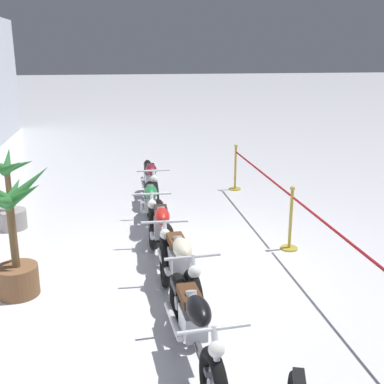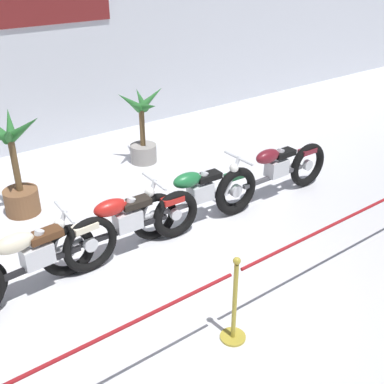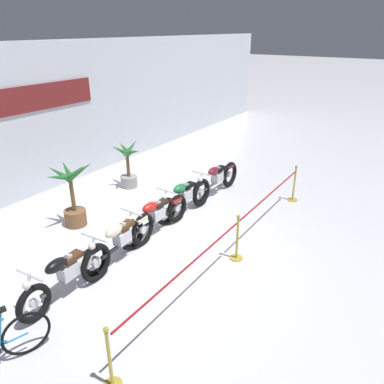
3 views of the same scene
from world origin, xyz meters
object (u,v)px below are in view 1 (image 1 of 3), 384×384
motorcycle_maroon_4 (151,184)px  potted_palm_right_of_row (14,243)px  motorcycle_green_3 (151,207)px  motorcycle_cream_1 (179,267)px  potted_palm_left_of_row (9,195)px  stanchion_mid_left (290,228)px  motorcycle_red_2 (162,233)px  stanchion_mid_right (235,174)px  stanchion_far_left (329,240)px  motorcycle_black_0 (194,330)px

motorcycle_maroon_4 → potted_palm_right_of_row: size_ratio=1.40×
motorcycle_green_3 → motorcycle_maroon_4: motorcycle_maroon_4 is taller
motorcycle_cream_1 → potted_palm_left_of_row: 4.04m
potted_palm_left_of_row → stanchion_mid_left: potted_palm_left_of_row is taller
motorcycle_red_2 → stanchion_mid_right: stanchion_mid_right is taller
motorcycle_maroon_4 → stanchion_far_left: stanchion_far_left is taller
motorcycle_cream_1 → stanchion_mid_right: (4.91, -1.98, -0.13)m
motorcycle_red_2 → motorcycle_green_3: (1.27, 0.06, 0.00)m
motorcycle_green_3 → stanchion_far_left: bearing=-139.6°
motorcycle_maroon_4 → potted_palm_right_of_row: 4.02m
motorcycle_green_3 → stanchion_mid_right: size_ratio=2.08×
motorcycle_black_0 → stanchion_far_left: 2.47m
stanchion_mid_right → stanchion_far_left: bearing=180.0°
potted_palm_left_of_row → stanchion_far_left: (-3.07, -4.57, 0.06)m
potted_palm_left_of_row → stanchion_mid_right: potted_palm_left_of_row is taller
potted_palm_right_of_row → stanchion_far_left: bearing=-97.2°
motorcycle_black_0 → potted_palm_left_of_row: 5.14m
motorcycle_cream_1 → stanchion_mid_left: stanchion_mid_left is taller
motorcycle_red_2 → potted_palm_right_of_row: potted_palm_right_of_row is taller
potted_palm_right_of_row → stanchion_mid_right: size_ratio=1.63×
stanchion_far_left → stanchion_mid_left: bearing=0.0°
potted_palm_left_of_row → stanchion_mid_left: size_ratio=1.37×
stanchion_mid_left → stanchion_far_left: bearing=180.0°
motorcycle_black_0 → stanchion_far_left: (1.39, -2.02, 0.24)m
motorcycle_black_0 → motorcycle_green_3: motorcycle_green_3 is taller
potted_palm_right_of_row → stanchion_mid_left: potted_palm_right_of_row is taller
motorcycle_maroon_4 → stanchion_mid_left: (-2.60, -2.00, -0.12)m
potted_palm_left_of_row → potted_palm_right_of_row: (-2.56, -0.54, 0.10)m
stanchion_mid_left → motorcycle_maroon_4: bearing=37.6°
motorcycle_black_0 → stanchion_mid_left: bearing=-36.3°
motorcycle_green_3 → motorcycle_maroon_4: 1.47m
motorcycle_maroon_4 → stanchion_mid_left: bearing=-142.4°
potted_palm_right_of_row → stanchion_mid_right: bearing=-42.7°
motorcycle_cream_1 → motorcycle_green_3: (2.53, 0.15, -0.02)m
motorcycle_black_0 → motorcycle_green_3: (3.89, 0.10, 0.01)m
motorcycle_black_0 → motorcycle_cream_1: (1.36, -0.05, 0.03)m
motorcycle_red_2 → stanchion_mid_left: size_ratio=2.20×
motorcycle_cream_1 → stanchion_mid_right: 5.29m
motorcycle_black_0 → potted_palm_left_of_row: potted_palm_left_of_row is taller
motorcycle_green_3 → motorcycle_maroon_4: bearing=-4.8°
motorcycle_black_0 → potted_palm_left_of_row: size_ratio=1.48×
potted_palm_left_of_row → stanchion_mid_left: 4.88m
motorcycle_maroon_4 → potted_palm_left_of_row: size_ratio=1.67×
motorcycle_cream_1 → potted_palm_left_of_row: bearing=39.8°
stanchion_far_left → motorcycle_red_2: bearing=59.1°
motorcycle_black_0 → motorcycle_cream_1: motorcycle_cream_1 is taller
motorcycle_red_2 → potted_palm_right_of_row: bearing=110.5°
potted_palm_right_of_row → stanchion_mid_right: (4.37, -4.02, -0.37)m
stanchion_mid_right → motorcycle_cream_1: bearing=158.1°
motorcycle_black_0 → motorcycle_maroon_4: size_ratio=0.89×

